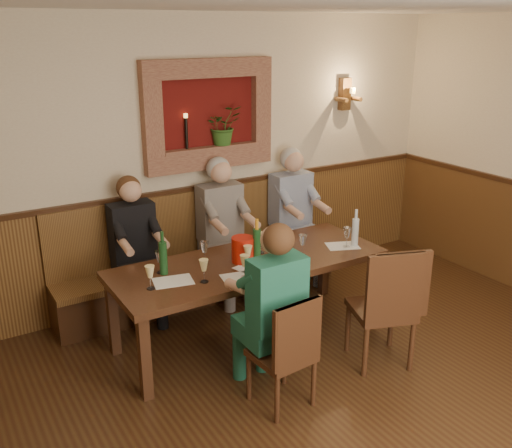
{
  "coord_description": "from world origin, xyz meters",
  "views": [
    {
      "loc": [
        -2.32,
        -2.06,
        2.66
      ],
      "look_at": [
        0.1,
        1.9,
        1.05
      ],
      "focal_mm": 40.0,
      "sensor_mm": 36.0,
      "label": 1
    }
  ],
  "objects_px": {
    "person_bench_left": "(138,263)",
    "spittoon_bucket": "(243,250)",
    "bench": "(202,268)",
    "chair_near_left": "(283,373)",
    "person_bench_right": "(295,227)",
    "dining_table": "(249,268)",
    "person_chair_front": "(270,325)",
    "wine_bottle_green_a": "(257,245)",
    "wine_bottle_green_b": "(163,257)",
    "water_bottle": "(355,231)",
    "person_bench_mid": "(225,242)",
    "chair_near_right": "(381,329)"
  },
  "relations": [
    {
      "from": "person_bench_left",
      "to": "spittoon_bucket",
      "type": "height_order",
      "value": "person_bench_left"
    },
    {
      "from": "person_bench_mid",
      "to": "wine_bottle_green_a",
      "type": "bearing_deg",
      "value": -100.61
    },
    {
      "from": "person_bench_mid",
      "to": "wine_bottle_green_a",
      "type": "height_order",
      "value": "person_bench_mid"
    },
    {
      "from": "person_bench_mid",
      "to": "person_chair_front",
      "type": "relative_size",
      "value": 1.05
    },
    {
      "from": "person_bench_left",
      "to": "bench",
      "type": "bearing_deg",
      "value": 8.37
    },
    {
      "from": "person_bench_right",
      "to": "spittoon_bucket",
      "type": "bearing_deg",
      "value": -143.85
    },
    {
      "from": "spittoon_bucket",
      "to": "person_bench_mid",
      "type": "bearing_deg",
      "value": 72.13
    },
    {
      "from": "person_chair_front",
      "to": "spittoon_bucket",
      "type": "bearing_deg",
      "value": 73.93
    },
    {
      "from": "chair_near_left",
      "to": "person_bench_right",
      "type": "bearing_deg",
      "value": 48.09
    },
    {
      "from": "person_bench_right",
      "to": "wine_bottle_green_a",
      "type": "bearing_deg",
      "value": -139.09
    },
    {
      "from": "person_bench_left",
      "to": "person_bench_mid",
      "type": "xyz_separation_m",
      "value": [
        0.92,
        -0.0,
        0.03
      ]
    },
    {
      "from": "person_bench_left",
      "to": "person_bench_mid",
      "type": "relative_size",
      "value": 0.95
    },
    {
      "from": "spittoon_bucket",
      "to": "wine_bottle_green_b",
      "type": "xyz_separation_m",
      "value": [
        -0.68,
        0.11,
        0.04
      ]
    },
    {
      "from": "chair_near_left",
      "to": "wine_bottle_green_b",
      "type": "relative_size",
      "value": 2.45
    },
    {
      "from": "dining_table",
      "to": "person_chair_front",
      "type": "relative_size",
      "value": 1.72
    },
    {
      "from": "chair_near_left",
      "to": "wine_bottle_green_b",
      "type": "xyz_separation_m",
      "value": [
        -0.45,
        1.07,
        0.64
      ]
    },
    {
      "from": "person_bench_right",
      "to": "spittoon_bucket",
      "type": "distance_m",
      "value": 1.43
    },
    {
      "from": "chair_near_right",
      "to": "water_bottle",
      "type": "xyz_separation_m",
      "value": [
        0.29,
        0.7,
        0.59
      ]
    },
    {
      "from": "person_bench_left",
      "to": "person_bench_mid",
      "type": "distance_m",
      "value": 0.92
    },
    {
      "from": "spittoon_bucket",
      "to": "water_bottle",
      "type": "distance_m",
      "value": 1.09
    },
    {
      "from": "chair_near_left",
      "to": "water_bottle",
      "type": "xyz_separation_m",
      "value": [
        1.29,
        0.75,
        0.63
      ]
    },
    {
      "from": "person_bench_left",
      "to": "person_bench_right",
      "type": "bearing_deg",
      "value": -0.07
    },
    {
      "from": "person_bench_left",
      "to": "spittoon_bucket",
      "type": "bearing_deg",
      "value": -51.74
    },
    {
      "from": "chair_near_left",
      "to": "wine_bottle_green_b",
      "type": "bearing_deg",
      "value": 108.25
    },
    {
      "from": "dining_table",
      "to": "chair_near_left",
      "type": "relative_size",
      "value": 2.67
    },
    {
      "from": "bench",
      "to": "chair_near_left",
      "type": "xyz_separation_m",
      "value": [
        -0.28,
        -1.9,
        -0.07
      ]
    },
    {
      "from": "wine_bottle_green_a",
      "to": "person_chair_front",
      "type": "bearing_deg",
      "value": -114.38
    },
    {
      "from": "dining_table",
      "to": "wine_bottle_green_b",
      "type": "distance_m",
      "value": 0.78
    },
    {
      "from": "chair_near_left",
      "to": "wine_bottle_green_a",
      "type": "relative_size",
      "value": 2.33
    },
    {
      "from": "person_bench_mid",
      "to": "wine_bottle_green_b",
      "type": "relative_size",
      "value": 3.98
    },
    {
      "from": "bench",
      "to": "wine_bottle_green_b",
      "type": "relative_size",
      "value": 8.18
    },
    {
      "from": "person_bench_right",
      "to": "wine_bottle_green_a",
      "type": "height_order",
      "value": "person_bench_right"
    },
    {
      "from": "dining_table",
      "to": "person_bench_left",
      "type": "relative_size",
      "value": 1.72
    },
    {
      "from": "wine_bottle_green_b",
      "to": "water_bottle",
      "type": "distance_m",
      "value": 1.78
    },
    {
      "from": "person_chair_front",
      "to": "wine_bottle_green_a",
      "type": "height_order",
      "value": "person_chair_front"
    },
    {
      "from": "bench",
      "to": "water_bottle",
      "type": "xyz_separation_m",
      "value": [
        1.01,
        -1.15,
        0.56
      ]
    },
    {
      "from": "person_bench_left",
      "to": "person_chair_front",
      "type": "distance_m",
      "value": 1.67
    },
    {
      "from": "person_bench_mid",
      "to": "wine_bottle_green_b",
      "type": "xyz_separation_m",
      "value": [
        -0.95,
        -0.72,
        0.29
      ]
    },
    {
      "from": "wine_bottle_green_a",
      "to": "spittoon_bucket",
      "type": "bearing_deg",
      "value": 145.35
    },
    {
      "from": "person_chair_front",
      "to": "water_bottle",
      "type": "bearing_deg",
      "value": 23.96
    },
    {
      "from": "chair_near_right",
      "to": "water_bottle",
      "type": "height_order",
      "value": "water_bottle"
    },
    {
      "from": "chair_near_left",
      "to": "chair_near_right",
      "type": "height_order",
      "value": "chair_near_right"
    },
    {
      "from": "bench",
      "to": "wine_bottle_green_b",
      "type": "height_order",
      "value": "wine_bottle_green_b"
    },
    {
      "from": "bench",
      "to": "wine_bottle_green_a",
      "type": "distance_m",
      "value": 1.16
    },
    {
      "from": "person_bench_mid",
      "to": "person_bench_right",
      "type": "height_order",
      "value": "person_bench_right"
    },
    {
      "from": "bench",
      "to": "spittoon_bucket",
      "type": "height_order",
      "value": "bench"
    },
    {
      "from": "bench",
      "to": "chair_near_right",
      "type": "height_order",
      "value": "bench"
    },
    {
      "from": "dining_table",
      "to": "wine_bottle_green_a",
      "type": "distance_m",
      "value": 0.24
    },
    {
      "from": "dining_table",
      "to": "water_bottle",
      "type": "bearing_deg",
      "value": -11.45
    },
    {
      "from": "bench",
      "to": "water_bottle",
      "type": "distance_m",
      "value": 1.63
    }
  ]
}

